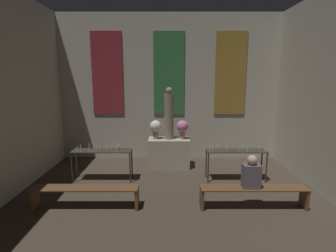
# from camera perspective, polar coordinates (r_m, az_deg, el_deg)

# --- Properties ---
(wall_back) EXTENTS (7.40, 0.16, 4.74)m
(wall_back) POSITION_cam_1_polar(r_m,az_deg,el_deg) (8.75, -0.05, 8.42)
(wall_back) COLOR #B2AD9E
(wall_back) RESTS_ON ground_plane
(altar) EXTENTS (1.24, 0.66, 0.88)m
(altar) POSITION_cam_1_polar(r_m,az_deg,el_deg) (8.09, -0.02, -5.82)
(altar) COLOR #ADA38E
(altar) RESTS_ON ground_plane
(statue) EXTENTS (0.28, 0.28, 1.56)m
(statue) POSITION_cam_1_polar(r_m,az_deg,el_deg) (7.84, -0.02, 2.42)
(statue) COLOR gray
(statue) RESTS_ON altar
(flower_vase_left) EXTENTS (0.35, 0.35, 0.56)m
(flower_vase_left) POSITION_cam_1_polar(r_m,az_deg,el_deg) (7.91, -2.95, -0.30)
(flower_vase_left) COLOR #937A5B
(flower_vase_left) RESTS_ON altar
(flower_vase_right) EXTENTS (0.35, 0.35, 0.56)m
(flower_vase_right) POSITION_cam_1_polar(r_m,az_deg,el_deg) (7.92, 2.90, -0.30)
(flower_vase_right) COLOR #937A5B
(flower_vase_right) RESTS_ON altar
(candle_rack_left) EXTENTS (1.58, 0.43, 1.02)m
(candle_rack_left) POSITION_cam_1_polar(r_m,az_deg,el_deg) (7.19, -14.37, -5.93)
(candle_rack_left) COLOR #332D28
(candle_rack_left) RESTS_ON ground_plane
(candle_rack_right) EXTENTS (1.58, 0.43, 1.02)m
(candle_rack_right) POSITION_cam_1_polar(r_m,az_deg,el_deg) (7.20, 14.33, -5.89)
(candle_rack_right) COLOR #332D28
(candle_rack_right) RESTS_ON ground_plane
(pew_back_left) EXTENTS (2.23, 0.36, 0.46)m
(pew_back_left) POSITION_cam_1_polar(r_m,az_deg,el_deg) (5.94, -17.75, -13.66)
(pew_back_left) COLOR brown
(pew_back_left) RESTS_ON ground_plane
(pew_back_right) EXTENTS (2.23, 0.36, 0.46)m
(pew_back_right) POSITION_cam_1_polar(r_m,az_deg,el_deg) (5.96, 17.85, -13.59)
(pew_back_right) COLOR brown
(pew_back_right) RESTS_ON ground_plane
(person_seated) EXTENTS (0.36, 0.24, 0.70)m
(person_seated) POSITION_cam_1_polar(r_m,az_deg,el_deg) (5.78, 17.46, -9.79)
(person_seated) COLOR #564C56
(person_seated) RESTS_ON pew_back_right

